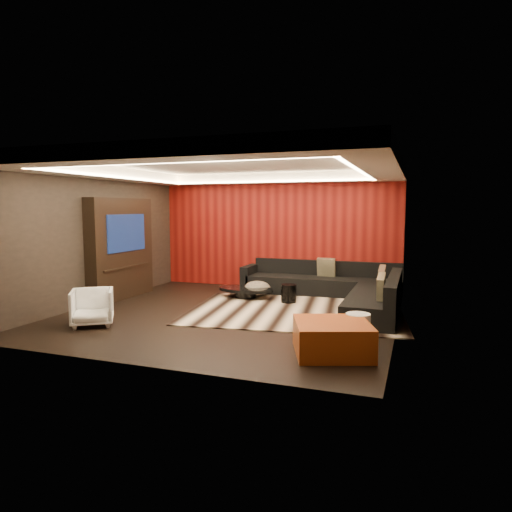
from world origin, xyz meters
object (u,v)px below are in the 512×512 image
at_px(orange_ottoman, 332,338).
at_px(armchair, 92,307).
at_px(drum_stool, 289,293).
at_px(coffee_table, 246,293).
at_px(sectional_sofa, 339,289).
at_px(white_side_table, 358,329).

relative_size(orange_ottoman, armchair, 1.45).
xyz_separation_m(drum_stool, armchair, (-2.66, -2.87, 0.10)).
relative_size(coffee_table, drum_stool, 3.36).
bearing_deg(armchair, sectional_sofa, 8.37).
distance_m(coffee_table, sectional_sofa, 2.04).
bearing_deg(coffee_table, armchair, -117.93).
distance_m(coffee_table, orange_ottoman, 4.06).
bearing_deg(armchair, orange_ottoman, -36.97).
height_order(coffee_table, armchair, armchair).
xyz_separation_m(orange_ottoman, sectional_sofa, (-0.49, 3.56, 0.04)).
relative_size(coffee_table, sectional_sofa, 0.35).
distance_m(orange_ottoman, armchair, 4.12).
distance_m(coffee_table, drum_stool, 1.05).
bearing_deg(drum_stool, orange_ottoman, -64.19).
bearing_deg(sectional_sofa, drum_stool, -150.54).
bearing_deg(sectional_sofa, coffee_table, -169.75).
height_order(white_side_table, orange_ottoman, white_side_table).
relative_size(drum_stool, white_side_table, 0.84).
bearing_deg(sectional_sofa, white_side_table, -75.59).
bearing_deg(coffee_table, white_side_table, -43.45).
bearing_deg(drum_stool, armchair, -132.75).
xyz_separation_m(white_side_table, sectional_sofa, (-0.77, 2.98, 0.04)).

